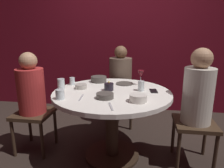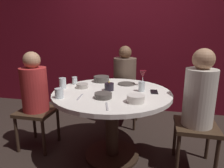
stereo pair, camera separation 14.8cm
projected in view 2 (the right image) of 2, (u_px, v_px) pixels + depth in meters
ground_plane at (112, 155)px, 2.26m from camera, size 8.00×8.00×0.00m
back_wall at (132, 35)px, 3.41m from camera, size 6.00×0.10×2.60m
dining_table at (112, 107)px, 2.12m from camera, size 1.22×1.22×0.75m
seated_diner_left at (35, 90)px, 2.28m from camera, size 0.40×0.40×1.15m
seated_diner_back at (125, 78)px, 2.87m from camera, size 0.40×0.40×1.17m
seated_diner_right at (199, 98)px, 1.90m from camera, size 0.40×0.40×1.21m
candle_holder at (109, 87)px, 2.11m from camera, size 0.10×0.10×0.10m
wine_glass at (143, 75)px, 2.28m from camera, size 0.08×0.08×0.18m
dinner_plate at (126, 84)px, 2.36m from camera, size 0.20×0.20×0.01m
cell_phone at (154, 92)px, 2.05m from camera, size 0.08×0.15×0.01m
bowl_serving_large at (101, 79)px, 2.49m from camera, size 0.19×0.19×0.07m
bowl_salad_center at (136, 99)px, 1.75m from camera, size 0.15×0.15×0.07m
bowl_small_white at (82, 86)px, 2.20m from camera, size 0.13×0.13×0.05m
bowl_sauce_side at (103, 96)px, 1.86m from camera, size 0.16×0.16×0.05m
cup_near_candle at (75, 80)px, 2.37m from camera, size 0.06×0.06×0.09m
cup_by_left_diner at (142, 86)px, 2.07m from camera, size 0.07×0.07×0.10m
cup_by_right_diner at (59, 93)px, 1.86m from camera, size 0.08×0.08×0.09m
cup_center_front at (63, 83)px, 2.18m from camera, size 0.07×0.07×0.12m
fork_near_plate at (107, 106)px, 1.65m from camera, size 0.07×0.18×0.01m
knife_near_plate at (80, 97)px, 1.89m from camera, size 0.03×0.18×0.01m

